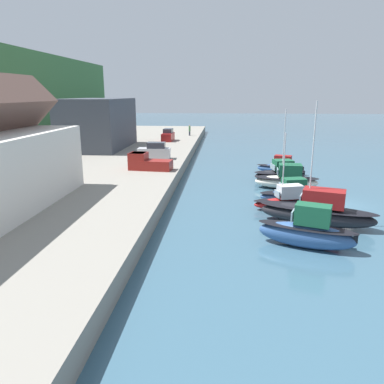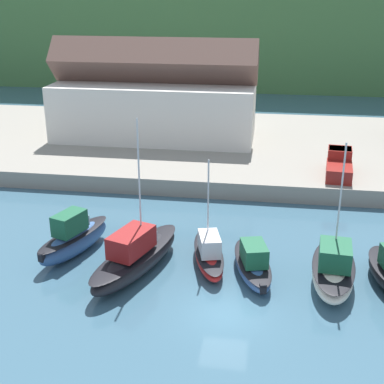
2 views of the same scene
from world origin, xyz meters
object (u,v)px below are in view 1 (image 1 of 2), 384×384
(moored_boat_4, at_px, (287,180))
(person_on_quay, at_px, (190,130))
(parked_car_2, at_px, (168,136))
(moored_boat_5, at_px, (280,173))
(moored_boat_6, at_px, (281,167))
(moored_boat_0, at_px, (307,232))
(moored_boat_1, at_px, (318,212))
(parked_car_0, at_px, (155,152))
(moored_boat_2, at_px, (287,200))
(pickup_truck_0, at_px, (147,162))
(moored_boat_3, at_px, (291,193))

(moored_boat_4, relative_size, person_on_quay, 3.84)
(moored_boat_4, distance_m, parked_car_2, 32.87)
(moored_boat_5, height_order, moored_boat_6, moored_boat_5)
(moored_boat_0, relative_size, moored_boat_1, 0.70)
(parked_car_0, height_order, person_on_quay, parked_car_0)
(parked_car_0, distance_m, person_on_quay, 28.29)
(moored_boat_2, height_order, moored_boat_6, moored_boat_2)
(moored_boat_2, xyz_separation_m, pickup_truck_0, (9.02, 14.11, 1.48))
(parked_car_0, distance_m, parked_car_2, 19.26)
(moored_boat_4, xyz_separation_m, parked_car_2, (28.25, 16.76, 1.37))
(moored_boat_2, distance_m, parked_car_0, 21.90)
(person_on_quay, bearing_deg, moored_boat_0, -166.78)
(moored_boat_0, relative_size, moored_boat_2, 0.98)
(parked_car_0, xyz_separation_m, pickup_truck_0, (-7.26, -0.46, -0.10))
(moored_boat_0, xyz_separation_m, moored_boat_3, (11.25, -0.88, -0.35))
(moored_boat_6, relative_size, pickup_truck_0, 1.23)
(moored_boat_0, bearing_deg, moored_boat_1, -1.09)
(moored_boat_1, relative_size, moored_boat_2, 1.40)
(parked_car_2, relative_size, person_on_quay, 1.98)
(parked_car_2, bearing_deg, moored_boat_2, 115.33)
(moored_boat_2, bearing_deg, moored_boat_1, -173.55)
(moored_boat_2, distance_m, moored_boat_5, 10.81)
(moored_boat_1, bearing_deg, moored_boat_6, 19.04)
(pickup_truck_0, bearing_deg, moored_boat_5, -77.89)
(moored_boat_0, bearing_deg, moored_boat_6, 15.77)
(moored_boat_0, xyz_separation_m, moored_boat_4, (15.81, -1.21, -0.13))
(moored_boat_1, distance_m, pickup_truck_0, 20.53)
(moored_boat_0, distance_m, moored_boat_3, 11.29)
(moored_boat_5, bearing_deg, moored_boat_4, 171.98)
(moored_boat_2, height_order, moored_boat_3, moored_boat_2)
(moored_boat_0, height_order, moored_boat_5, moored_boat_0)
(moored_boat_3, bearing_deg, moored_boat_6, -18.08)
(moored_boat_2, relative_size, moored_boat_3, 1.06)
(moored_boat_0, relative_size, parked_car_0, 1.51)
(moored_boat_1, xyz_separation_m, moored_boat_6, (18.96, 0.05, -0.23))
(moored_boat_0, relative_size, moored_boat_4, 0.79)
(moored_boat_3, distance_m, pickup_truck_0, 16.26)
(moored_boat_2, bearing_deg, person_on_quay, 0.99)
(person_on_quay, bearing_deg, moored_boat_3, -162.31)
(parked_car_0, relative_size, parked_car_2, 1.01)
(moored_boat_3, height_order, moored_boat_5, moored_boat_5)
(moored_boat_1, relative_size, parked_car_2, 2.17)
(moored_boat_0, height_order, parked_car_0, parked_car_0)
(moored_boat_4, bearing_deg, pickup_truck_0, 88.34)
(moored_boat_4, xyz_separation_m, moored_boat_6, (7.56, -0.43, -0.13))
(moored_boat_1, relative_size, person_on_quay, 4.30)
(moored_boat_3, distance_m, moored_boat_5, 8.08)
(moored_boat_4, bearing_deg, parked_car_0, 65.05)
(moored_boat_3, height_order, moored_boat_4, moored_boat_4)
(moored_boat_1, xyz_separation_m, parked_car_2, (39.64, 17.24, 1.27))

